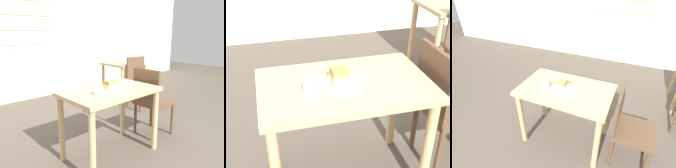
{
  "view_description": "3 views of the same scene",
  "coord_description": "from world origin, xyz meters",
  "views": [
    {
      "loc": [
        -1.59,
        -1.15,
        1.31
      ],
      "look_at": [
        -0.15,
        0.4,
        0.8
      ],
      "focal_mm": 35.0,
      "sensor_mm": 36.0,
      "label": 1
    },
    {
      "loc": [
        -0.56,
        -1.04,
        1.6
      ],
      "look_at": [
        -0.2,
        0.37,
        0.77
      ],
      "focal_mm": 50.0,
      "sensor_mm": 36.0,
      "label": 2
    },
    {
      "loc": [
        0.47,
        -0.97,
        1.76
      ],
      "look_at": [
        -0.16,
        0.44,
        0.78
      ],
      "focal_mm": 28.0,
      "sensor_mm": 36.0,
      "label": 3
    }
  ],
  "objects": [
    {
      "name": "cake_slice",
      "position": [
        -0.17,
        0.41,
        0.79
      ],
      "size": [
        0.09,
        0.1,
        0.09
      ],
      "color": "#E0C67F",
      "rests_on": "plate"
    },
    {
      "name": "dining_table_near",
      "position": [
        -0.14,
        0.43,
        0.6
      ],
      "size": [
        0.98,
        0.6,
        0.73
      ],
      "color": "tan",
      "rests_on": "ground_plane"
    },
    {
      "name": "coffee_mug",
      "position": [
        -0.35,
        0.37,
        0.77
      ],
      "size": [
        0.08,
        0.08,
        0.08
      ],
      "color": "white",
      "rests_on": "dining_table_near"
    },
    {
      "name": "plate",
      "position": [
        -0.16,
        0.4,
        0.74
      ],
      "size": [
        0.25,
        0.25,
        0.01
      ],
      "color": "white",
      "rests_on": "dining_table_near"
    },
    {
      "name": "chair_near_window",
      "position": [
        0.54,
        0.42,
        0.48
      ],
      "size": [
        0.4,
        0.4,
        0.88
      ],
      "rotation": [
        0.0,
        0.0,
        1.57
      ],
      "color": "brown",
      "rests_on": "ground_plane"
    }
  ]
}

